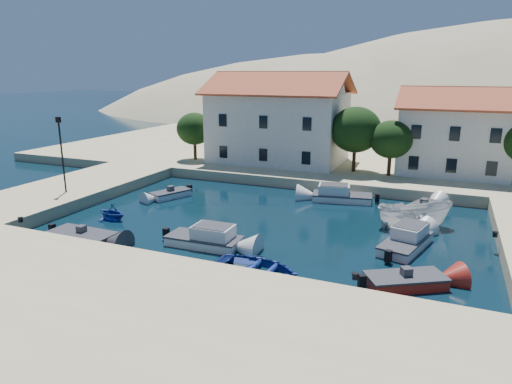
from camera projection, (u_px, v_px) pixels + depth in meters
ground at (203, 277)px, 24.61m from camera, size 400.00×400.00×0.00m
quay_south at (132, 323)px, 19.14m from camera, size 52.00×12.00×1.00m
quay_west at (71, 190)px, 40.54m from camera, size 8.00×20.00×1.00m
quay_north at (365, 155)px, 57.57m from camera, size 80.00×36.00×1.00m
hills at (476, 193)px, 132.89m from camera, size 254.00×176.00×99.00m
building_left at (279, 117)px, 50.29m from camera, size 14.70×9.45×9.70m
building_mid at (455, 130)px, 44.58m from camera, size 10.50×8.40×8.30m
trees at (371, 134)px, 44.34m from camera, size 37.30×5.30×6.45m
lamppost at (61, 147)px, 37.11m from camera, size 0.35×0.25×6.22m
bollards at (277, 240)px, 26.70m from camera, size 29.36×9.56×0.30m
motorboat_grey_sw at (82, 237)px, 29.76m from camera, size 4.54×2.08×1.25m
cabin_cruiser_south at (204, 238)px, 28.93m from camera, size 4.82×2.15×1.60m
rowboat_south at (257, 274)px, 25.01m from camera, size 5.03×3.74×1.00m
motorboat_red_se at (406, 281)px, 23.44m from camera, size 4.37×3.62×1.25m
cabin_cruiser_east at (406, 241)px, 28.42m from camera, size 3.13×5.24×1.60m
boat_east at (413, 227)px, 32.47m from camera, size 5.70×4.16×2.07m
motorboat_white_ne at (423, 208)px, 35.99m from camera, size 3.10×4.34×1.25m
rowboat_west at (112, 219)px, 34.28m from camera, size 2.94×2.65×1.36m
motorboat_white_west at (171, 194)px, 40.04m from camera, size 2.79×3.80×1.25m
cabin_cruiser_north at (342, 196)px, 38.94m from camera, size 5.28×2.96×1.60m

